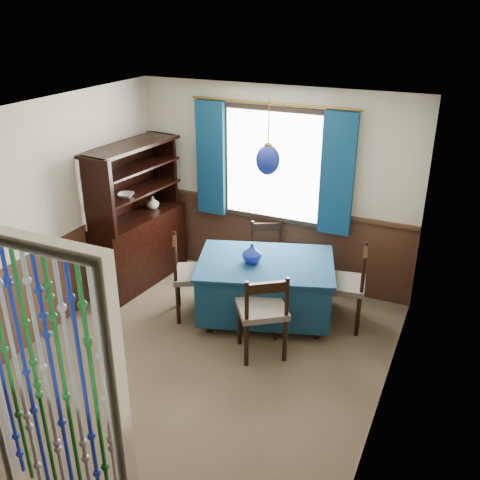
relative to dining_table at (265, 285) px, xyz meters
The scene contains 22 objects.
floor 1.15m from the dining_table, 106.06° to the right, with size 4.00×4.00×0.00m, color brown.
ceiling 2.34m from the dining_table, 106.06° to the right, with size 4.00×4.00×0.00m, color silver.
wall_back 1.31m from the dining_table, 107.01° to the left, with size 3.60×3.60×0.00m, color beige.
wall_front 3.16m from the dining_table, 95.59° to the right, with size 3.60×3.60×0.00m, color beige.
wall_left 2.48m from the dining_table, 153.83° to the right, with size 4.00×4.00×0.00m, color beige.
wall_right 2.00m from the dining_table, 34.43° to the right, with size 4.00×4.00×0.00m, color beige.
wainscot_back 1.00m from the dining_table, 107.27° to the left, with size 3.60×3.60×0.00m, color #402618.
wainscot_front 3.03m from the dining_table, 95.62° to the right, with size 3.60×3.60×0.00m, color #402618.
wainscot_left 2.32m from the dining_table, 153.67° to the right, with size 4.00×4.00×0.00m, color #402618.
wainscot_right 1.81m from the dining_table, 34.70° to the right, with size 4.00×4.00×0.00m, color #402618.
window 1.49m from the dining_table, 107.88° to the left, with size 1.32×0.12×1.42m, color black.
doorway 3.05m from the dining_table, 95.70° to the right, with size 1.16×0.12×2.18m, color silver, non-canonical shape.
dining_table is the anchor object (origin of this frame).
chair_near 0.71m from the dining_table, 70.08° to the right, with size 0.65×0.65×0.97m.
chair_far 0.71m from the dining_table, 110.21° to the left, with size 0.57×0.56×0.86m.
chair_left 0.86m from the dining_table, 161.13° to the right, with size 0.64×0.65×0.97m.
chair_right 0.91m from the dining_table, 15.67° to the left, with size 0.53×0.55×0.96m.
sideboard 1.85m from the dining_table, behind, with size 0.62×1.44×1.82m.
pendant_lamp 1.47m from the dining_table, 126.87° to the right, with size 0.25×0.25×0.77m.
vase_table 0.43m from the dining_table, 148.65° to the right, with size 0.20×0.20×0.21m, color navy.
bowl_shelf 1.97m from the dining_table, behind, with size 0.21×0.21×0.05m, color beige.
vase_sideboard 1.93m from the dining_table, 164.79° to the left, with size 0.17×0.17×0.18m, color beige.
Camera 1 is at (2.25, -3.93, 3.38)m, focal length 40.00 mm.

